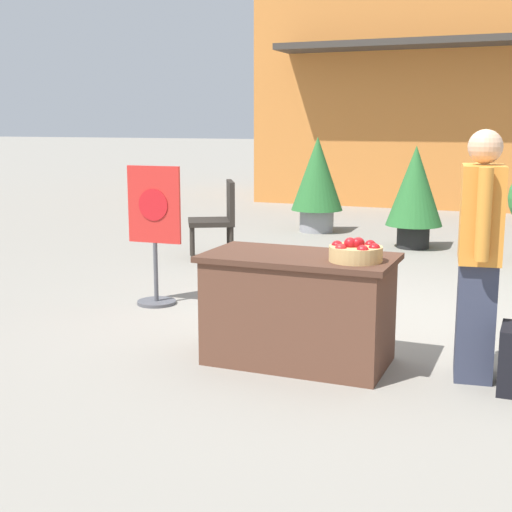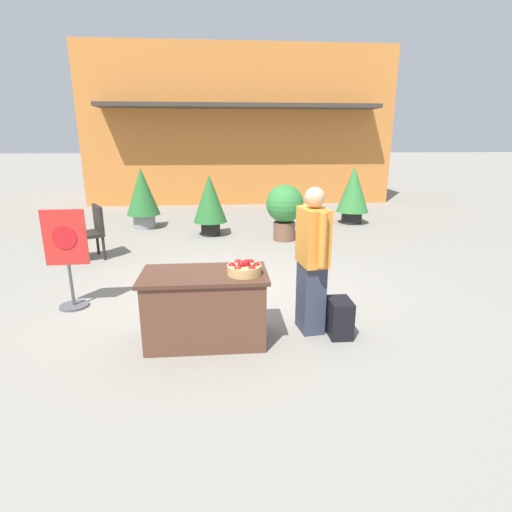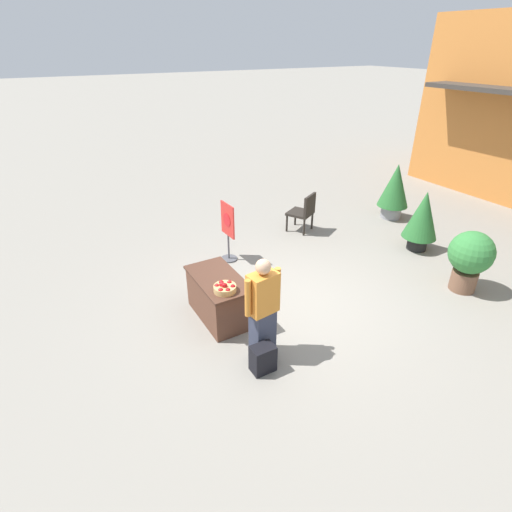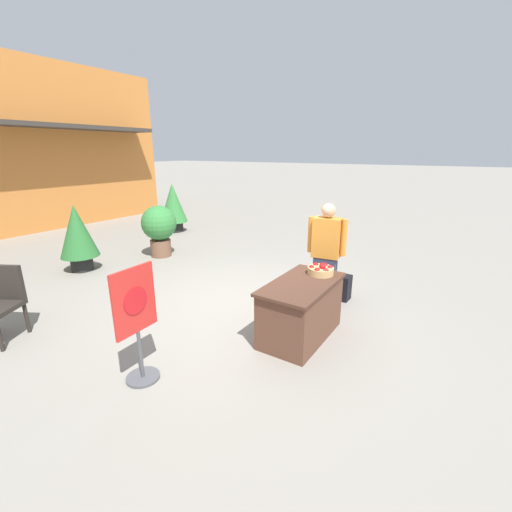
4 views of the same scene
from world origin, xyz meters
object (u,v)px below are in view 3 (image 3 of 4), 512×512
at_px(apple_basket, 225,288).
at_px(person_visitor, 263,309).
at_px(display_table, 219,297).
at_px(backpack, 263,358).
at_px(poster_board, 228,231).
at_px(patio_chair, 304,211).
at_px(potted_plant_far_left, 395,188).
at_px(potted_plant_near_right, 470,257).
at_px(potted_plant_near_left, 423,217).

bearing_deg(apple_basket, person_visitor, 17.02).
distance_m(display_table, backpack, 1.48).
xyz_separation_m(display_table, poster_board, (-1.75, 1.04, 0.29)).
relative_size(apple_basket, person_visitor, 0.22).
height_order(poster_board, patio_chair, poster_board).
relative_size(person_visitor, potted_plant_far_left, 1.12).
bearing_deg(potted_plant_far_left, backpack, -61.67).
bearing_deg(patio_chair, poster_board, 71.60).
xyz_separation_m(apple_basket, potted_plant_near_right, (1.11, 4.45, -0.13)).
relative_size(poster_board, potted_plant_near_left, 0.94).
bearing_deg(potted_plant_far_left, poster_board, -90.58).
distance_m(poster_board, potted_plant_near_left, 4.28).
distance_m(patio_chair, potted_plant_near_left, 2.69).
distance_m(display_table, apple_basket, 0.62).
xyz_separation_m(display_table, apple_basket, (0.42, -0.08, 0.45)).
bearing_deg(potted_plant_near_left, apple_basket, -84.53).
xyz_separation_m(patio_chair, potted_plant_near_right, (3.70, 1.06, 0.17)).
bearing_deg(apple_basket, backpack, 3.53).
height_order(person_visitor, potted_plant_near_left, person_visitor).
relative_size(person_visitor, poster_board, 1.27).
distance_m(display_table, potted_plant_near_left, 5.00).
relative_size(apple_basket, backpack, 0.84).
bearing_deg(person_visitor, display_table, -0.00).
xyz_separation_m(person_visitor, potted_plant_far_left, (-2.88, 5.71, -0.02)).
relative_size(patio_chair, potted_plant_far_left, 0.66).
bearing_deg(potted_plant_far_left, display_table, -73.81).
bearing_deg(display_table, apple_basket, -10.50).
height_order(display_table, potted_plant_far_left, potted_plant_far_left).
height_order(backpack, patio_chair, patio_chair).
xyz_separation_m(person_visitor, potted_plant_near_right, (0.35, 4.22, -0.12)).
relative_size(poster_board, potted_plant_far_left, 0.88).
relative_size(display_table, potted_plant_near_right, 1.11).
bearing_deg(display_table, potted_plant_far_left, 106.19).
height_order(apple_basket, poster_board, poster_board).
distance_m(apple_basket, patio_chair, 4.27).
height_order(patio_chair, potted_plant_near_left, potted_plant_near_left).
xyz_separation_m(potted_plant_far_left, potted_plant_near_left, (1.64, -0.89, -0.03)).
xyz_separation_m(backpack, potted_plant_far_left, (-3.17, 5.88, 0.60)).
relative_size(patio_chair, potted_plant_near_right, 0.81).
height_order(potted_plant_near_right, potted_plant_near_left, potted_plant_near_left).
xyz_separation_m(apple_basket, patio_chair, (-2.58, 3.39, -0.29)).
distance_m(apple_basket, person_visitor, 0.79).
distance_m(person_visitor, potted_plant_near_left, 4.98).
distance_m(apple_basket, poster_board, 2.45).
distance_m(apple_basket, potted_plant_near_right, 4.59).
height_order(apple_basket, patio_chair, patio_chair).
relative_size(display_table, potted_plant_near_left, 0.96).
xyz_separation_m(patio_chair, potted_plant_near_left, (2.10, 1.67, 0.24)).
distance_m(person_visitor, poster_board, 3.06).
bearing_deg(backpack, poster_board, 161.83).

